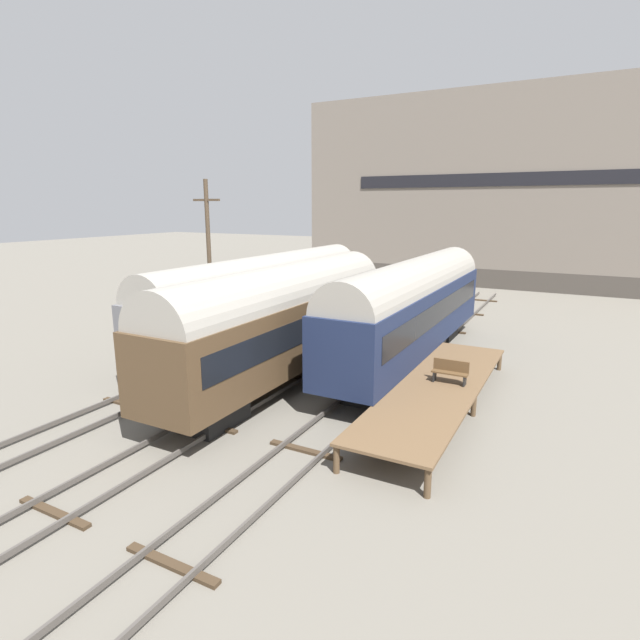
# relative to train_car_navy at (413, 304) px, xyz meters

# --- Properties ---
(ground_plane) EXTENTS (200.00, 200.00, 0.00)m
(ground_plane) POSITION_rel_train_car_navy_xyz_m (-4.10, -7.93, -3.02)
(ground_plane) COLOR #6B665B
(track_left) EXTENTS (2.60, 60.00, 0.26)m
(track_left) POSITION_rel_train_car_navy_xyz_m (-8.20, -7.93, -2.87)
(track_left) COLOR #4C4742
(track_left) RESTS_ON ground
(track_middle) EXTENTS (2.60, 60.00, 0.26)m
(track_middle) POSITION_rel_train_car_navy_xyz_m (-4.10, -7.93, -2.87)
(track_middle) COLOR #4C4742
(track_middle) RESTS_ON ground
(track_right) EXTENTS (2.60, 60.00, 0.26)m
(track_right) POSITION_rel_train_car_navy_xyz_m (0.00, -7.93, -2.87)
(track_right) COLOR #4C4742
(track_right) RESTS_ON ground
(train_car_navy) EXTENTS (2.87, 17.23, 5.27)m
(train_car_navy) POSITION_rel_train_car_navy_xyz_m (0.00, 0.00, 0.00)
(train_car_navy) COLOR black
(train_car_navy) RESTS_ON ground
(train_car_brown) EXTENTS (3.06, 15.40, 5.34)m
(train_car_brown) POSITION_rel_train_car_navy_xyz_m (-4.10, -5.68, 0.01)
(train_car_brown) COLOR black
(train_car_brown) RESTS_ON ground
(train_car_grey) EXTENTS (2.86, 18.46, 5.18)m
(train_car_grey) POSITION_rel_train_car_navy_xyz_m (-8.20, -0.89, -0.05)
(train_car_grey) COLOR black
(train_car_grey) RESTS_ON ground
(station_platform) EXTENTS (3.08, 12.66, 0.99)m
(station_platform) POSITION_rel_train_car_navy_xyz_m (2.86, -5.44, -2.10)
(station_platform) COLOR brown
(station_platform) RESTS_ON ground
(bench) EXTENTS (1.40, 0.40, 0.91)m
(bench) POSITION_rel_train_car_navy_xyz_m (3.17, -4.92, -1.54)
(bench) COLOR brown
(bench) RESTS_ON station_platform
(person_worker) EXTENTS (0.32, 0.32, 1.69)m
(person_worker) POSITION_rel_train_car_navy_xyz_m (-6.02, -11.50, -2.00)
(person_worker) COLOR #282833
(person_worker) RESTS_ON ground
(utility_pole) EXTENTS (1.80, 0.24, 9.24)m
(utility_pole) POSITION_rel_train_car_navy_xyz_m (-11.26, -1.98, 1.77)
(utility_pole) COLOR #473828
(utility_pole) RESTS_ON ground
(warehouse_building) EXTENTS (39.86, 12.78, 18.52)m
(warehouse_building) POSITION_rel_train_car_navy_xyz_m (-0.23, 32.40, 6.24)
(warehouse_building) COLOR #46403A
(warehouse_building) RESTS_ON ground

